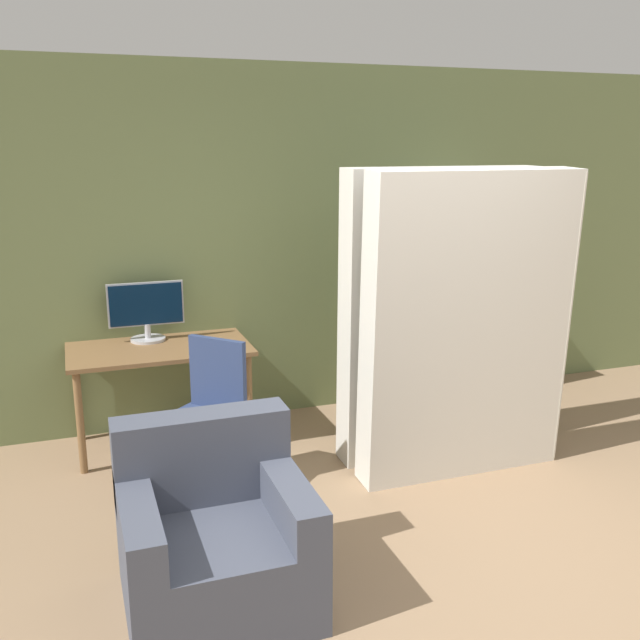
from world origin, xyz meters
The scene contains 9 objects.
ground_plane centered at (0.00, 0.00, 0.00)m, with size 16.00×16.00×0.00m, color #937556.
wall_back centered at (0.00, 2.67, 1.35)m, with size 8.00×0.06×2.70m.
desk centered at (-1.26, 2.29, 0.64)m, with size 1.25×0.70×0.73m.
monitor centered at (-1.31, 2.50, 0.96)m, with size 0.54×0.25×0.43m.
office_chair centered at (-1.10, 1.44, 0.40)m, with size 0.62×0.62×0.97m.
bookshelf centered at (0.92, 2.50, 0.77)m, with size 0.75×0.35×1.62m.
mattress_near centered at (0.55, 1.19, 0.99)m, with size 1.39×0.32×1.98m.
mattress_far centered at (0.55, 1.56, 0.99)m, with size 1.39×0.28×1.97m.
armchair centered at (-1.26, 0.40, 0.32)m, with size 0.85×0.80×0.85m.
Camera 1 is at (-1.80, -2.60, 2.13)m, focal length 40.00 mm.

